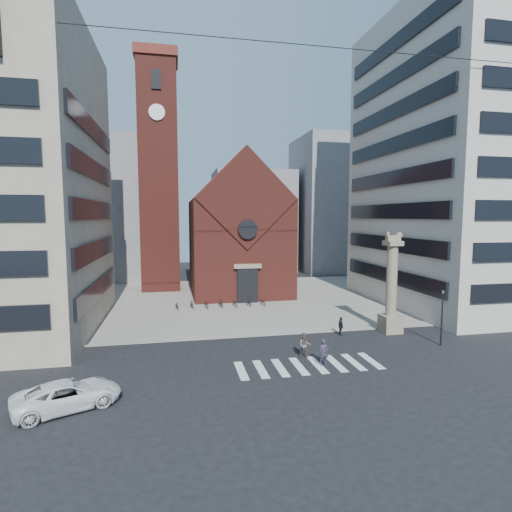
% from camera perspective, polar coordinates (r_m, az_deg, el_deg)
% --- Properties ---
extents(ground, '(120.00, 120.00, 0.00)m').
position_cam_1_polar(ground, '(30.46, 4.59, -13.41)').
color(ground, black).
rests_on(ground, ground).
extents(piazza, '(46.00, 30.00, 0.05)m').
position_cam_1_polar(piazza, '(48.36, -1.67, -6.17)').
color(piazza, '#9B978D').
rests_on(piazza, ground).
extents(zebra_crossing, '(10.20, 3.20, 0.01)m').
position_cam_1_polar(zebra_crossing, '(27.92, 7.47, -15.24)').
color(zebra_crossing, white).
rests_on(zebra_crossing, ground).
extents(church, '(12.00, 16.65, 18.00)m').
position_cam_1_polar(church, '(53.33, -2.79, 3.55)').
color(church, maroon).
rests_on(church, ground).
extents(campanile, '(5.50, 5.50, 31.20)m').
position_cam_1_polar(campanile, '(55.98, -13.69, 11.45)').
color(campanile, maroon).
rests_on(campanile, ground).
extents(building_right, '(18.00, 22.00, 32.00)m').
position_cam_1_polar(building_right, '(51.32, 27.91, 11.79)').
color(building_right, '#B2ADA1').
rests_on(building_right, ground).
extents(bg_block_left, '(16.00, 14.00, 22.00)m').
position_cam_1_polar(bg_block_left, '(68.71, -21.62, 6.15)').
color(bg_block_left, gray).
rests_on(bg_block_left, ground).
extents(bg_block_mid, '(14.00, 12.00, 18.00)m').
position_cam_1_polar(bg_block_mid, '(73.99, -0.52, 4.93)').
color(bg_block_mid, gray).
rests_on(bg_block_mid, ground).
extents(bg_block_right, '(16.00, 14.00, 24.00)m').
position_cam_1_polar(bg_block_right, '(75.87, 11.96, 7.10)').
color(bg_block_right, gray).
rests_on(bg_block_right, ground).
extents(lion_column, '(1.63, 1.60, 8.68)m').
position_cam_1_polar(lion_column, '(36.14, 18.77, -4.98)').
color(lion_column, gray).
rests_on(lion_column, ground).
extents(traffic_light, '(0.13, 0.16, 4.30)m').
position_cam_1_polar(traffic_light, '(34.20, 25.02, -7.82)').
color(traffic_light, black).
rests_on(traffic_light, ground).
extents(white_car, '(5.78, 4.32, 1.46)m').
position_cam_1_polar(white_car, '(23.97, -25.29, -17.50)').
color(white_car, white).
rests_on(white_car, ground).
extents(pedestrian_0, '(0.66, 0.44, 1.79)m').
position_cam_1_polar(pedestrian_0, '(27.80, 9.65, -13.42)').
color(pedestrian_0, '#322C3D').
rests_on(pedestrian_0, ground).
extents(pedestrian_1, '(0.99, 0.84, 1.79)m').
position_cam_1_polar(pedestrian_1, '(29.03, 6.97, -12.55)').
color(pedestrian_1, '#5E504B').
rests_on(pedestrian_1, ground).
extents(pedestrian_2, '(0.39, 0.92, 1.57)m').
position_cam_1_polar(pedestrian_2, '(34.71, 12.03, -9.76)').
color(pedestrian_2, '#25272D').
rests_on(pedestrian_2, ground).
extents(scooter_0, '(0.77, 1.58, 0.79)m').
position_cam_1_polar(scooter_0, '(43.83, -11.21, -6.96)').
color(scooter_0, black).
rests_on(scooter_0, piazza).
extents(scooter_1, '(0.65, 1.51, 0.88)m').
position_cam_1_polar(scooter_1, '(43.85, -9.14, -6.86)').
color(scooter_1, black).
rests_on(scooter_1, piazza).
extents(scooter_2, '(0.77, 1.58, 0.79)m').
position_cam_1_polar(scooter_2, '(43.95, -7.08, -6.86)').
color(scooter_2, black).
rests_on(scooter_2, piazza).
extents(scooter_3, '(0.65, 1.51, 0.88)m').
position_cam_1_polar(scooter_3, '(44.08, -5.03, -6.74)').
color(scooter_3, black).
rests_on(scooter_3, piazza).
extents(scooter_4, '(0.77, 1.58, 0.79)m').
position_cam_1_polar(scooter_4, '(44.29, -3.00, -6.73)').
color(scooter_4, black).
rests_on(scooter_4, piazza).
extents(scooter_5, '(0.65, 1.51, 0.88)m').
position_cam_1_polar(scooter_5, '(44.53, -0.99, -6.59)').
color(scooter_5, black).
rests_on(scooter_5, piazza).
extents(scooter_6, '(0.77, 1.58, 0.79)m').
position_cam_1_polar(scooter_6, '(44.84, 1.00, -6.56)').
color(scooter_6, black).
rests_on(scooter_6, piazza).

